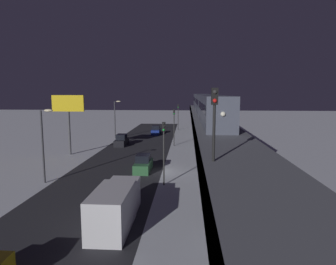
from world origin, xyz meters
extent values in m
plane|color=silver|center=(0.00, 0.00, 0.00)|extent=(240.00, 240.00, 0.00)
cube|color=#28282D|center=(4.95, 0.00, 0.00)|extent=(11.00, 106.88, 0.01)
cube|color=slate|center=(-6.59, 0.00, 5.14)|extent=(5.00, 106.88, 0.80)
cube|color=#38383D|center=(-4.21, 0.00, 5.14)|extent=(0.24, 104.74, 0.80)
cylinder|color=slate|center=(-6.59, -45.80, 2.37)|extent=(1.40, 1.40, 4.74)
cylinder|color=slate|center=(-6.59, -30.54, 2.37)|extent=(1.40, 1.40, 4.74)
cylinder|color=slate|center=(-6.59, -15.27, 2.37)|extent=(1.40, 1.40, 4.74)
cylinder|color=slate|center=(-6.59, 0.00, 2.37)|extent=(1.40, 1.40, 4.74)
cylinder|color=slate|center=(-6.59, 15.27, 2.37)|extent=(1.40, 1.40, 4.74)
cube|color=#4C5160|center=(-6.59, -1.44, 7.24)|extent=(2.90, 18.00, 3.40)
cube|color=black|center=(-6.59, -1.44, 7.65)|extent=(2.94, 16.20, 0.90)
cube|color=#4C5160|center=(-6.59, -20.04, 7.24)|extent=(2.90, 18.00, 3.40)
cube|color=black|center=(-6.59, -20.04, 7.65)|extent=(2.94, 16.20, 0.90)
cube|color=#4C5160|center=(-6.59, -38.64, 7.24)|extent=(2.90, 18.00, 3.40)
cube|color=black|center=(-6.59, -38.64, 7.65)|extent=(2.94, 16.20, 0.90)
sphere|color=white|center=(-6.59, 7.61, 7.41)|extent=(0.44, 0.44, 0.44)
cylinder|color=black|center=(-4.92, 17.65, 7.14)|extent=(0.16, 0.16, 3.20)
cube|color=black|center=(-4.92, 17.65, 9.09)|extent=(0.36, 0.28, 0.90)
sphere|color=#333333|center=(-4.92, 17.81, 9.32)|extent=(0.22, 0.22, 0.22)
sphere|color=red|center=(-4.92, 17.81, 8.86)|extent=(0.22, 0.22, 0.22)
cube|color=navy|center=(3.55, -31.30, 0.55)|extent=(1.80, 4.26, 1.10)
cube|color=black|center=(3.55, -31.30, 1.54)|extent=(1.58, 2.04, 0.87)
cylinder|color=black|center=(4.40, -32.62, 0.32)|extent=(0.20, 0.64, 0.64)
cylinder|color=black|center=(2.69, -32.62, 0.32)|extent=(0.20, 0.64, 0.64)
cylinder|color=black|center=(4.40, -29.98, 0.32)|extent=(0.20, 0.64, 0.64)
cylinder|color=black|center=(2.69, -29.98, 0.32)|extent=(0.20, 0.64, 0.64)
cube|color=#2D6038|center=(1.75, -0.43, 0.55)|extent=(1.80, 4.63, 1.10)
cube|color=black|center=(1.75, -0.43, 1.54)|extent=(1.58, 2.22, 0.87)
cube|color=black|center=(8.15, -17.09, 0.55)|extent=(1.80, 4.61, 1.10)
cube|color=black|center=(8.15, -17.09, 1.54)|extent=(1.58, 2.21, 0.87)
cube|color=silver|center=(1.55, 11.16, 1.20)|extent=(2.30, 2.20, 2.40)
cube|color=silver|center=(1.55, 14.96, 1.40)|extent=(2.40, 5.00, 2.80)
cylinder|color=#2D2D2D|center=(-1.15, 4.92, 2.75)|extent=(0.16, 0.16, 5.50)
cube|color=black|center=(-1.15, 4.92, 5.95)|extent=(0.32, 0.32, 0.90)
sphere|color=black|center=(-1.15, 5.10, 6.25)|extent=(0.20, 0.20, 0.20)
sphere|color=black|center=(-1.15, 5.10, 5.95)|extent=(0.20, 0.20, 0.20)
sphere|color=#19E53F|center=(-1.15, 5.10, 5.65)|extent=(0.20, 0.20, 0.20)
cylinder|color=#2D2D2D|center=(-1.15, -17.21, 2.75)|extent=(0.16, 0.16, 5.50)
cube|color=black|center=(-1.15, -17.21, 5.95)|extent=(0.32, 0.32, 0.90)
sphere|color=black|center=(-1.15, -17.03, 6.25)|extent=(0.20, 0.20, 0.20)
sphere|color=black|center=(-1.15, -17.03, 5.95)|extent=(0.20, 0.20, 0.20)
sphere|color=#19E53F|center=(-1.15, -17.03, 5.65)|extent=(0.20, 0.20, 0.20)
cylinder|color=#2D2D2D|center=(-1.15, -39.35, 2.75)|extent=(0.16, 0.16, 5.50)
cube|color=black|center=(-1.15, -39.35, 5.95)|extent=(0.32, 0.32, 0.90)
sphere|color=black|center=(-1.15, -39.17, 6.25)|extent=(0.20, 0.20, 0.20)
sphere|color=black|center=(-1.15, -39.17, 5.95)|extent=(0.20, 0.20, 0.20)
sphere|color=#19E53F|center=(-1.15, -39.17, 5.65)|extent=(0.20, 0.20, 0.20)
cylinder|color=#4C4C51|center=(14.16, -8.85, 3.25)|extent=(0.36, 0.36, 6.50)
cube|color=yellow|center=(14.16, -8.85, 7.70)|extent=(4.80, 0.30, 2.40)
cylinder|color=#38383D|center=(11.25, 5.00, 3.75)|extent=(0.20, 0.20, 7.50)
ellipsoid|color=#F4E5B2|center=(10.45, 5.00, 7.50)|extent=(0.90, 0.44, 0.30)
cylinder|color=#38383D|center=(11.25, -25.00, 3.75)|extent=(0.20, 0.20, 7.50)
ellipsoid|color=#F4E5B2|center=(10.45, -25.00, 7.50)|extent=(0.90, 0.44, 0.30)
camera|label=1|loc=(-3.48, 33.55, 9.29)|focal=31.39mm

